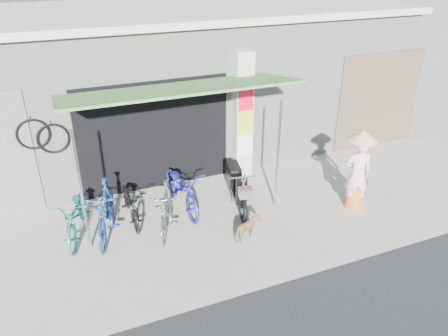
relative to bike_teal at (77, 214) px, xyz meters
name	(u,v)px	position (x,y,z in m)	size (l,w,h in m)	color
ground	(253,233)	(3.13, -1.25, -0.47)	(80.00, 80.00, 0.00)	#AFA89E
bicycle_shop	(173,77)	(3.13, 3.85, 1.37)	(12.30, 5.30, 3.66)	gray
shop_pillar	(242,116)	(3.98, 1.20, 1.03)	(0.42, 0.44, 3.00)	beige
awning	(178,91)	(2.23, 0.38, 2.05)	(4.60, 1.88, 2.72)	#416F31
neighbour_right	(378,101)	(8.13, 1.34, 0.83)	(2.60, 0.06, 2.60)	brown
bike_teal	(77,214)	(0.00, 0.00, 0.00)	(0.62, 1.77, 0.93)	#1B7B7D
bike_blue	(105,211)	(0.51, -0.21, 0.07)	(0.51, 1.80, 1.08)	#1F4192
bike_black	(131,202)	(1.05, 0.15, -0.07)	(0.53, 1.52, 0.80)	black
bike_silver	(166,209)	(1.61, -0.51, 0.03)	(0.47, 1.66, 1.00)	#9B9B9F
bike_navy	(182,188)	(2.14, 0.17, 0.02)	(0.65, 1.87, 0.98)	navy
street_dog	(248,229)	(2.94, -1.41, -0.22)	(0.26, 0.58, 0.49)	#A48057
moped	(236,186)	(3.26, -0.15, 0.00)	(0.65, 1.80, 1.03)	black
nun	(358,170)	(5.56, -1.18, 0.40)	(0.67, 0.64, 1.76)	#F9A8C4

